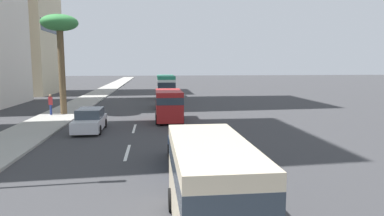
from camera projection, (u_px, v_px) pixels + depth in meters
ground_plane at (140, 108)px, 35.08m from camera, size 198.00×198.00×0.00m
sidewalk_right at (73, 108)px, 34.31m from camera, size 162.00×3.52×0.15m
lane_stripe_mid at (127, 152)px, 17.37m from camera, size 3.20×0.16×0.01m
lane_stripe_far at (134, 128)px, 23.79m from camera, size 3.20×0.16×0.01m
car_lead at (190, 148)px, 15.22m from camera, size 4.02×1.90×1.60m
minibus_second at (166, 86)px, 45.36m from camera, size 6.64×2.39×2.99m
car_third at (90, 121)px, 22.81m from camera, size 4.14×1.81×1.53m
van_fourth at (211, 182)px, 8.83m from camera, size 5.22×2.09×2.52m
car_fifth at (165, 100)px, 35.01m from camera, size 4.24×1.81×1.73m
van_sixth at (169, 104)px, 26.78m from camera, size 4.78×2.13×2.44m
pedestrian_mid_block at (51, 103)px, 29.17m from camera, size 0.30×0.35×1.78m
palm_tree at (60, 30)px, 28.96m from camera, size 3.12×3.12×8.57m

